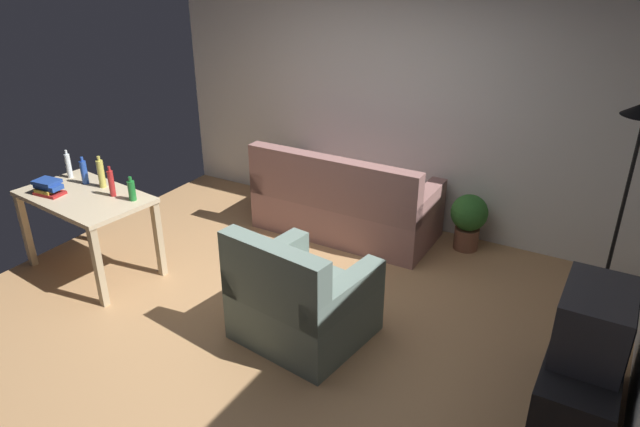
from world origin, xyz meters
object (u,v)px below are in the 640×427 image
(torchiere_lamp, at_px, (635,157))
(potted_plant, at_px, (469,218))
(bottle_green, at_px, (132,190))
(bottle_clear, at_px, (68,166))
(tv, at_px, (595,323))
(tv_stand, at_px, (580,382))
(bottle_blue, at_px, (84,172))
(bottle_squat, at_px, (101,173))
(book_stack, at_px, (48,187))
(desk, at_px, (86,206))
(bottle_red, at_px, (111,183))
(armchair, at_px, (300,302))
(couch, at_px, (344,206))

(torchiere_lamp, relative_size, potted_plant, 3.18)
(bottle_green, bearing_deg, torchiere_lamp, 19.06)
(torchiere_lamp, relative_size, bottle_clear, 6.69)
(tv, xyz_separation_m, potted_plant, (-1.28, 1.82, -0.37))
(bottle_green, bearing_deg, tv_stand, 2.64)
(tv_stand, xyz_separation_m, tv, (0.00, 0.00, 0.46))
(bottle_clear, bearing_deg, tv_stand, 1.08)
(torchiere_lamp, bearing_deg, bottle_blue, -164.36)
(bottle_squat, xyz_separation_m, book_stack, (-0.28, -0.35, -0.07))
(desk, distance_m, bottle_clear, 0.54)
(potted_plant, height_order, bottle_blue, bottle_blue)
(tv, height_order, bottle_red, bottle_red)
(potted_plant, bearing_deg, desk, -143.47)
(bottle_red, bearing_deg, bottle_clear, 171.52)
(torchiere_lamp, bearing_deg, desk, -161.31)
(tv, height_order, book_stack, tv)
(desk, relative_size, armchair, 1.27)
(tv, relative_size, potted_plant, 1.05)
(tv_stand, height_order, bottle_clear, bottle_clear)
(torchiere_lamp, height_order, potted_plant, torchiere_lamp)
(torchiere_lamp, relative_size, desk, 1.42)
(tv_stand, height_order, armchair, armchair)
(couch, relative_size, tv_stand, 1.67)
(armchair, xyz_separation_m, bottle_blue, (-2.37, 0.11, 0.55))
(couch, xyz_separation_m, bottle_clear, (-2.08, -1.59, 0.57))
(torchiere_lamp, distance_m, potted_plant, 1.82)
(tv, relative_size, bottle_clear, 2.22)
(potted_plant, xyz_separation_m, bottle_squat, (-2.85, -1.91, 0.56))
(tv, distance_m, armchair, 2.01)
(potted_plant, height_order, book_stack, book_stack)
(bottle_clear, height_order, bottle_squat, bottle_squat)
(armchair, bearing_deg, book_stack, 12.79)
(bottle_green, bearing_deg, book_stack, -159.79)
(torchiere_lamp, relative_size, bottle_squat, 6.16)
(bottle_green, relative_size, book_stack, 0.80)
(couch, relative_size, desk, 1.44)
(bottle_blue, bearing_deg, couch, 41.36)
(couch, distance_m, bottle_red, 2.27)
(tv_stand, relative_size, tv, 1.83)
(torchiere_lamp, bearing_deg, tv, -89.81)
(bottle_blue, bearing_deg, bottle_green, -4.86)
(tv, height_order, bottle_clear, bottle_clear)
(bottle_blue, distance_m, book_stack, 0.34)
(couch, xyz_separation_m, tv, (2.50, -1.50, 0.39))
(bottle_red, bearing_deg, book_stack, -154.07)
(tv_stand, distance_m, torchiere_lamp, 1.61)
(bottle_clear, bearing_deg, bottle_green, -5.24)
(couch, distance_m, potted_plant, 1.25)
(tv_stand, relative_size, bottle_green, 5.12)
(armchair, xyz_separation_m, bottle_red, (-1.93, 0.03, 0.56))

